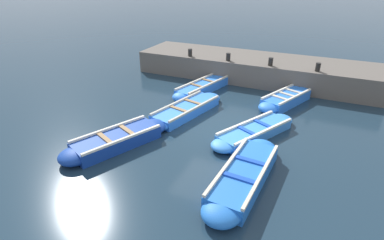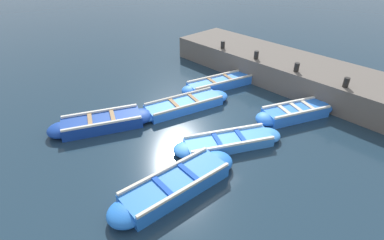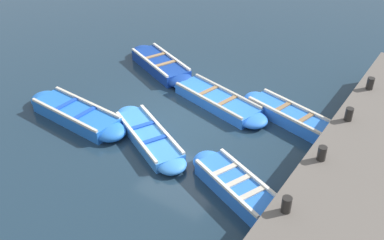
% 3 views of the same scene
% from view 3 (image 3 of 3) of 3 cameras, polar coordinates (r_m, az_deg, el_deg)
% --- Properties ---
extents(ground_plane, '(120.00, 120.00, 0.00)m').
position_cam_3_polar(ground_plane, '(13.45, -0.86, 0.14)').
color(ground_plane, '#1C303F').
extents(boat_alongside, '(3.23, 1.93, 0.47)m').
position_cam_3_polar(boat_alongside, '(10.79, 5.81, -8.55)').
color(boat_alongside, blue).
rests_on(boat_alongside, ground).
extents(boat_mid_row, '(3.83, 1.14, 0.46)m').
position_cam_3_polar(boat_mid_row, '(13.71, -14.48, 0.68)').
color(boat_mid_row, blue).
rests_on(boat_mid_row, ground).
extents(boat_end_of_row, '(3.71, 1.61, 0.44)m').
position_cam_3_polar(boat_end_of_row, '(13.47, 12.72, 0.25)').
color(boat_end_of_row, blue).
rests_on(boat_end_of_row, ground).
extents(boat_stern_in, '(3.50, 2.30, 0.37)m').
position_cam_3_polar(boat_stern_in, '(12.47, -5.51, -2.17)').
color(boat_stern_in, '#3884E0').
rests_on(boat_stern_in, ground).
extents(boat_inner_gap, '(3.59, 2.23, 0.46)m').
position_cam_3_polar(boat_inner_gap, '(16.16, -4.02, 6.99)').
color(boat_inner_gap, navy).
rests_on(boat_inner_gap, ground).
extents(boat_near_quay, '(3.92, 1.76, 0.39)m').
position_cam_3_polar(boat_near_quay, '(14.05, 3.23, 2.50)').
color(boat_near_quay, blue).
rests_on(boat_near_quay, ground).
extents(quay_wall, '(2.86, 11.30, 1.04)m').
position_cam_3_polar(quay_wall, '(11.55, 22.28, -6.03)').
color(quay_wall, '#605951').
rests_on(quay_wall, ground).
extents(bollard_north, '(0.20, 0.20, 0.35)m').
position_cam_3_polar(bollard_north, '(9.06, 11.91, -10.46)').
color(bollard_north, black).
rests_on(bollard_north, quay_wall).
extents(bollard_mid_north, '(0.20, 0.20, 0.35)m').
position_cam_3_polar(bollard_mid_north, '(10.51, 16.17, -4.09)').
color(bollard_mid_north, black).
rests_on(bollard_mid_north, quay_wall).
extents(bollard_mid_south, '(0.20, 0.20, 0.35)m').
position_cam_3_polar(bollard_mid_south, '(12.10, 19.30, 0.69)').
color(bollard_mid_south, black).
rests_on(bollard_mid_south, quay_wall).
extents(bollard_south, '(0.20, 0.20, 0.35)m').
position_cam_3_polar(bollard_south, '(13.78, 21.69, 4.34)').
color(bollard_south, black).
rests_on(bollard_south, quay_wall).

